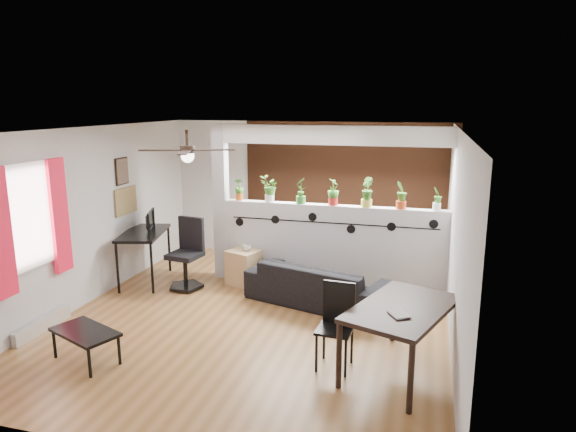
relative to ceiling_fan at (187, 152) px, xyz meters
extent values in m
cube|color=brown|center=(0.80, 0.30, -2.36)|extent=(6.30, 7.10, 0.10)
cube|color=#B7B7BA|center=(0.80, 3.32, -1.01)|extent=(6.30, 0.04, 2.90)
cube|color=#B7B7BA|center=(0.80, -2.72, -1.01)|extent=(6.30, 0.04, 2.90)
cube|color=#B7B7BA|center=(-1.82, 0.30, -1.01)|extent=(0.04, 7.10, 2.90)
cube|color=#B7B7BA|center=(3.42, 0.30, -1.01)|extent=(0.04, 7.10, 2.90)
cube|color=white|center=(0.80, 0.30, 0.34)|extent=(6.30, 7.10, 0.10)
cube|color=#BCBCC1|center=(1.60, 1.80, -1.64)|extent=(3.60, 0.18, 1.35)
cube|color=white|center=(1.60, 1.80, 0.14)|extent=(3.60, 0.18, 0.30)
cube|color=#BCBCC1|center=(-0.31, 1.80, -1.01)|extent=(0.22, 0.20, 2.60)
cube|color=#AE5B32|center=(1.60, 3.27, -1.01)|extent=(3.90, 0.05, 2.60)
cube|color=black|center=(1.60, 1.70, -1.23)|extent=(3.31, 0.01, 0.02)
cylinder|color=black|center=(0.05, 1.70, -1.31)|extent=(0.14, 0.01, 0.14)
cylinder|color=black|center=(0.67, 1.70, -1.23)|extent=(0.14, 0.01, 0.14)
cylinder|color=black|center=(1.29, 1.70, -1.15)|extent=(0.14, 0.01, 0.14)
cylinder|color=black|center=(1.91, 1.70, -1.31)|extent=(0.14, 0.01, 0.14)
cylinder|color=black|center=(2.53, 1.70, -1.23)|extent=(0.14, 0.01, 0.14)
cylinder|color=black|center=(3.15, 1.70, -1.15)|extent=(0.14, 0.01, 0.14)
cube|color=white|center=(-1.78, -0.90, -0.76)|extent=(0.02, 0.95, 1.25)
cube|color=white|center=(-1.77, -0.90, -0.76)|extent=(0.04, 1.05, 1.35)
cube|color=red|center=(-1.73, -1.40, -0.86)|extent=(0.06, 0.30, 1.55)
cube|color=red|center=(-1.73, -0.40, -0.86)|extent=(0.06, 0.30, 1.55)
cube|color=beige|center=(-1.74, -0.90, -2.22)|extent=(0.08, 1.00, 0.18)
cube|color=olive|center=(-1.78, 1.25, -0.96)|extent=(0.03, 0.60, 0.45)
cube|color=#8C7259|center=(-1.78, 1.20, -0.46)|extent=(0.03, 0.30, 0.40)
cube|color=black|center=(-1.78, 1.20, -0.46)|extent=(0.02, 0.34, 0.44)
cylinder|color=black|center=(0.00, 0.00, 0.19)|extent=(0.04, 0.04, 0.20)
cylinder|color=black|center=(0.00, 0.00, 0.04)|extent=(0.18, 0.18, 0.10)
sphere|color=white|center=(0.00, 0.00, -0.05)|extent=(0.17, 0.17, 0.17)
cube|color=black|center=(0.32, 0.12, 0.03)|extent=(0.55, 0.29, 0.01)
cube|color=black|center=(-0.12, 0.32, 0.03)|extent=(0.29, 0.55, 0.01)
cube|color=black|center=(-0.32, -0.12, 0.03)|extent=(0.55, 0.29, 0.01)
cube|color=black|center=(0.12, -0.32, 0.03)|extent=(0.29, 0.55, 0.01)
cylinder|color=#CB5E17|center=(0.02, 1.80, -0.90)|extent=(0.12, 0.12, 0.12)
imported|color=#235819|center=(0.02, 1.80, -0.73)|extent=(0.22, 0.21, 0.26)
cylinder|color=white|center=(0.55, 1.80, -0.90)|extent=(0.15, 0.15, 0.12)
imported|color=#235819|center=(0.55, 1.80, -0.70)|extent=(0.28, 0.28, 0.33)
cylinder|color=#34822F|center=(1.07, 1.80, -0.90)|extent=(0.16, 0.16, 0.12)
imported|color=#235819|center=(1.07, 1.80, -0.70)|extent=(0.22, 0.25, 0.33)
cylinder|color=red|center=(1.60, 1.80, -0.90)|extent=(0.15, 0.15, 0.12)
imported|color=#235819|center=(1.60, 1.80, -0.70)|extent=(0.22, 0.25, 0.32)
cylinder|color=#D6D24B|center=(2.13, 1.80, -0.90)|extent=(0.17, 0.17, 0.12)
imported|color=#235819|center=(2.13, 1.80, -0.68)|extent=(0.28, 0.30, 0.36)
cylinder|color=#D24318|center=(2.65, 1.80, -0.90)|extent=(0.15, 0.15, 0.12)
imported|color=#235819|center=(2.65, 1.80, -0.70)|extent=(0.21, 0.25, 0.33)
cylinder|color=white|center=(3.18, 1.80, -0.90)|extent=(0.12, 0.12, 0.12)
imported|color=#235819|center=(3.18, 1.80, -0.74)|extent=(0.21, 0.22, 0.26)
imported|color=black|center=(1.54, 1.01, -2.02)|extent=(2.18, 1.33, 0.60)
cube|color=tan|center=(0.20, 1.46, -2.02)|extent=(0.60, 0.56, 0.59)
imported|color=gray|center=(0.25, 1.46, -1.67)|extent=(0.17, 0.17, 0.10)
cube|color=black|center=(-1.45, 1.19, -1.48)|extent=(0.90, 1.30, 0.05)
cylinder|color=black|center=(-1.58, 0.59, -1.91)|extent=(0.04, 0.04, 0.81)
cylinder|color=black|center=(-1.05, 0.72, -1.91)|extent=(0.04, 0.04, 0.81)
cylinder|color=black|center=(-1.85, 1.66, -1.91)|extent=(0.04, 0.04, 0.81)
cylinder|color=black|center=(-1.32, 1.79, -1.91)|extent=(0.04, 0.04, 0.81)
imported|color=black|center=(-1.45, 1.34, -1.37)|extent=(0.31, 0.16, 0.18)
cylinder|color=black|center=(-0.64, 1.04, -2.27)|extent=(0.58, 0.58, 0.04)
cylinder|color=black|center=(-0.64, 1.04, -2.02)|extent=(0.07, 0.07, 0.49)
cube|color=black|center=(-0.64, 1.04, -1.75)|extent=(0.53, 0.53, 0.08)
cube|color=black|center=(-0.61, 1.25, -1.44)|extent=(0.45, 0.13, 0.54)
cube|color=black|center=(2.84, -0.72, -1.56)|extent=(1.31, 1.64, 0.05)
cylinder|color=black|center=(2.24, -1.21, -1.95)|extent=(0.06, 0.06, 0.73)
cylinder|color=black|center=(2.97, -1.49, -1.95)|extent=(0.06, 0.06, 0.73)
cylinder|color=black|center=(2.70, 0.05, -1.95)|extent=(0.06, 0.06, 0.73)
cylinder|color=black|center=(3.44, -0.22, -1.95)|extent=(0.06, 0.06, 0.73)
imported|color=gray|center=(2.74, -1.02, -1.52)|extent=(0.26, 0.29, 0.02)
cube|color=black|center=(2.12, -0.81, -1.85)|extent=(0.41, 0.41, 0.03)
cube|color=black|center=(2.13, -0.64, -1.59)|extent=(0.37, 0.05, 0.49)
cube|color=black|center=(1.94, -0.97, -2.08)|extent=(0.03, 0.03, 0.46)
cube|color=black|center=(2.27, -0.99, -2.08)|extent=(0.03, 0.03, 0.46)
cube|color=black|center=(1.96, -0.64, -1.84)|extent=(0.03, 0.03, 0.95)
cube|color=black|center=(2.29, -0.66, -1.84)|extent=(0.03, 0.03, 0.95)
cube|color=black|center=(-0.68, -1.42, -1.95)|extent=(0.92, 0.73, 0.04)
cylinder|color=black|center=(-1.09, -1.46, -2.14)|extent=(0.04, 0.04, 0.34)
cylinder|color=black|center=(-0.41, -1.74, -2.14)|extent=(0.04, 0.04, 0.34)
cylinder|color=black|center=(-0.95, -1.11, -2.14)|extent=(0.04, 0.04, 0.34)
cylinder|color=black|center=(-0.27, -1.39, -2.14)|extent=(0.04, 0.04, 0.34)
camera|label=1|loc=(3.02, -6.08, 0.63)|focal=32.00mm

